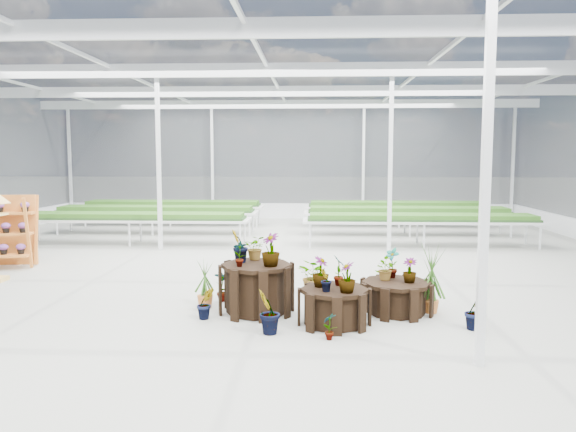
{
  "coord_description": "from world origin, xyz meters",
  "views": [
    {
      "loc": [
        1.03,
        -10.5,
        2.45
      ],
      "look_at": [
        0.54,
        0.42,
        1.3
      ],
      "focal_mm": 35.0,
      "sensor_mm": 36.0,
      "label": 1
    }
  ],
  "objects": [
    {
      "name": "plinth_tall",
      "position": [
        0.15,
        -1.88,
        0.39
      ],
      "size": [
        1.42,
        1.42,
        0.78
      ],
      "primitive_type": "cylinder",
      "rotation": [
        0.0,
        0.0,
        0.27
      ],
      "color": "black",
      "rests_on": "ground"
    },
    {
      "name": "nursery_plants",
      "position": [
        1.15,
        -1.61,
        0.52
      ],
      "size": [
        4.46,
        3.05,
        1.32
      ],
      "color": "#2D5B1B",
      "rests_on": "ground"
    },
    {
      "name": "plinth_mid",
      "position": [
        1.35,
        -2.48,
        0.27
      ],
      "size": [
        1.07,
        1.07,
        0.55
      ],
      "primitive_type": "cylinder",
      "rotation": [
        0.0,
        0.0,
        0.04
      ],
      "color": "black",
      "rests_on": "ground"
    },
    {
      "name": "steel_frame",
      "position": [
        0.0,
        0.0,
        2.25
      ],
      "size": [
        18.0,
        24.0,
        4.5
      ],
      "primitive_type": null,
      "color": "silver",
      "rests_on": "ground"
    },
    {
      "name": "ground_plane",
      "position": [
        0.0,
        0.0,
        0.0
      ],
      "size": [
        24.0,
        24.0,
        0.0
      ],
      "primitive_type": "plane",
      "color": "gray",
      "rests_on": "ground"
    },
    {
      "name": "greenhouse_shell",
      "position": [
        0.0,
        0.0,
        2.25
      ],
      "size": [
        18.0,
        24.0,
        4.5
      ],
      "primitive_type": null,
      "color": "white",
      "rests_on": "ground"
    },
    {
      "name": "plinth_low",
      "position": [
        2.35,
        -1.78,
        0.25
      ],
      "size": [
        1.43,
        1.43,
        0.5
      ],
      "primitive_type": "cylinder",
      "rotation": [
        0.0,
        0.0,
        0.34
      ],
      "color": "black",
      "rests_on": "ground"
    },
    {
      "name": "nursery_benches",
      "position": [
        0.0,
        7.2,
        0.42
      ],
      "size": [
        16.0,
        7.0,
        0.84
      ],
      "primitive_type": null,
      "color": "silver",
      "rests_on": "ground"
    }
  ]
}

